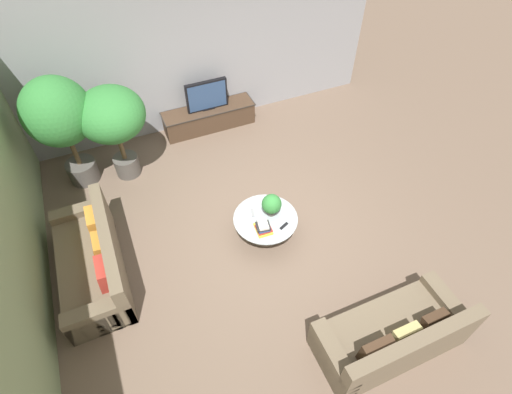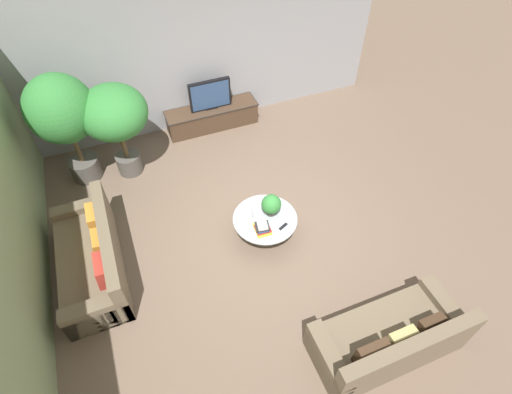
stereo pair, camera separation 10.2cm
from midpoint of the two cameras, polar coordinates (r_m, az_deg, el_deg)
ground_plane at (r=6.47m, az=1.20°, el=-5.01°), size 24.00×24.00×0.00m
back_wall_stone at (r=7.92m, az=-8.34°, el=19.78°), size 7.40×0.12×3.00m
media_console at (r=8.34m, az=-5.94°, el=11.35°), size 1.86×0.50×0.45m
television at (r=8.05m, az=-6.22°, el=14.28°), size 0.82×0.13×0.60m
coffee_table at (r=6.23m, az=1.76°, el=-3.74°), size 1.00×1.00×0.39m
couch_by_wall at (r=6.25m, az=-21.80°, el=-8.23°), size 0.84×2.00×0.84m
couch_near_entry at (r=5.52m, az=19.00°, el=-18.71°), size 1.87×0.84×0.84m
potted_palm_tall at (r=7.11m, az=-25.57°, el=10.65°), size 1.08×1.08×2.02m
potted_palm_corner at (r=7.01m, az=-19.17°, el=10.90°), size 1.11×1.11×1.74m
potted_plant_tabletop at (r=6.05m, az=2.68°, el=-1.10°), size 0.31×0.31×0.37m
book_stack at (r=5.95m, az=1.40°, el=-4.35°), size 0.25×0.29×0.16m
remote_black at (r=6.04m, az=4.40°, el=-4.22°), size 0.16×0.10×0.02m
remote_silver at (r=6.20m, az=-0.04°, el=-2.22°), size 0.08×0.16×0.02m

